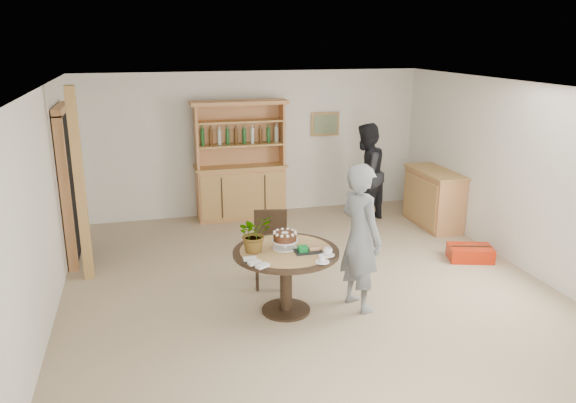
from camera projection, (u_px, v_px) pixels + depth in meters
The scene contains 17 objects.
ground at pixel (312, 293), 6.96m from camera, with size 7.00×7.00×0.00m, color tan.
room_shell at pixel (314, 155), 6.47m from camera, with size 6.04×7.04×2.52m.
doorway at pixel (68, 183), 7.78m from camera, with size 0.13×1.10×2.18m.
pine_post at pixel (80, 186), 7.06m from camera, with size 0.12×0.12×2.50m, color tan.
hutch at pixel (241, 179), 9.69m from camera, with size 1.62×0.54×2.04m.
sideboard at pixel (434, 198), 9.35m from camera, with size 0.54×1.26×0.94m.
dining_table at pixel (286, 263), 6.33m from camera, with size 1.20×1.20×0.76m.
dining_chair at pixel (271, 243), 7.13m from camera, with size 0.50×0.50×0.95m.
birthday_cake at pixel (285, 238), 6.30m from camera, with size 0.30×0.30×0.20m.
flower_vase at pixel (254, 233), 6.19m from camera, with size 0.38×0.33×0.42m, color #3F7233.
gift_tray at pixel (307, 250), 6.22m from camera, with size 0.30×0.20×0.08m.
coffee_cup_a at pixel (328, 252), 6.12m from camera, with size 0.15×0.15×0.09m.
coffee_cup_b at pixel (322, 259), 5.93m from camera, with size 0.15×0.15×0.08m.
napkins at pixel (256, 262), 5.90m from camera, with size 0.24×0.33×0.03m.
teen_boy at pixel (360, 237), 6.38m from camera, with size 0.63×0.41×1.72m, color slate.
adult_person at pixel (365, 173), 9.45m from camera, with size 0.82×0.64×1.69m, color black.
red_suitcase at pixel (470, 253), 7.97m from camera, with size 0.69×0.56×0.21m.
Camera 1 is at (-1.90, -6.07, 3.06)m, focal length 35.00 mm.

